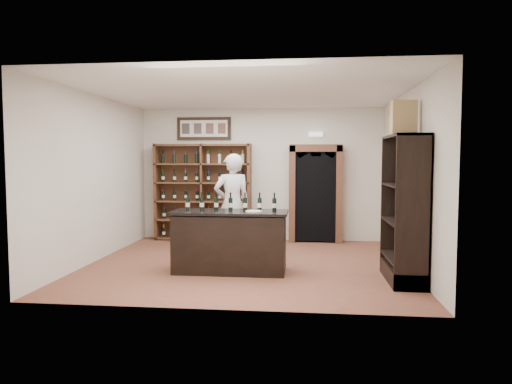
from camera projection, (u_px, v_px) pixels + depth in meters
floor at (247, 264)px, 8.05m from camera, size 5.50×5.50×0.00m
ceiling at (246, 92)px, 7.84m from camera, size 5.50×5.50×0.00m
wall_back at (260, 174)px, 10.43m from camera, size 5.50×0.04×3.00m
wall_left at (96, 178)px, 8.24m from camera, size 0.04×5.00×3.00m
wall_right at (409, 180)px, 7.66m from camera, size 0.04×5.00×3.00m
wine_shelf at (203, 192)px, 10.43m from camera, size 2.20×0.38×2.20m
framed_picture at (204, 129)px, 10.46m from camera, size 1.25×0.04×0.52m
arched_doorway at (315, 191)px, 10.15m from camera, size 1.17×0.35×2.17m
emergency_light at (316, 134)px, 10.16m from camera, size 0.30×0.10×0.10m
tasting_counter at (230, 242)px, 7.44m from camera, size 1.88×0.78×1.00m
counter_bottle_0 at (188, 204)px, 7.55m from camera, size 0.07×0.07×0.30m
counter_bottle_1 at (202, 204)px, 7.53m from camera, size 0.07×0.07×0.30m
counter_bottle_2 at (216, 204)px, 7.50m from camera, size 0.07×0.07×0.30m
counter_bottle_3 at (231, 204)px, 7.48m from camera, size 0.07×0.07×0.30m
counter_bottle_4 at (245, 204)px, 7.45m from camera, size 0.07×0.07×0.30m
counter_bottle_5 at (260, 204)px, 7.43m from camera, size 0.07×0.07×0.30m
counter_bottle_6 at (274, 204)px, 7.40m from camera, size 0.07×0.07×0.30m
side_cabinet at (406, 232)px, 6.84m from camera, size 0.48×1.20×2.20m
shopkeeper at (232, 204)px, 8.81m from camera, size 0.84×0.71×1.95m
plate at (254, 211)px, 7.26m from camera, size 0.26×0.26×0.02m
wine_crate at (404, 118)px, 6.89m from camera, size 0.39×0.19×0.53m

